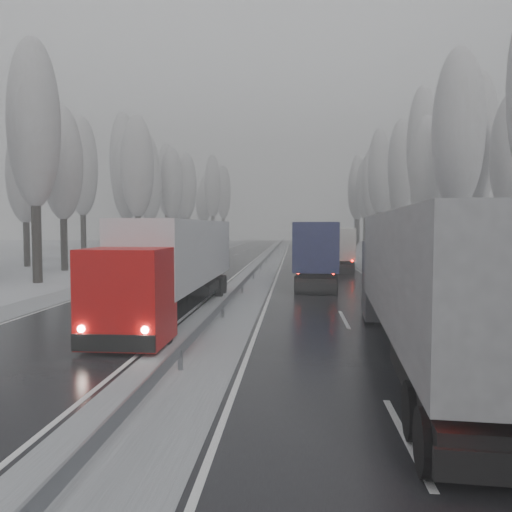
# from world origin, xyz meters

# --- Properties ---
(ground) EXTENTS (260.00, 260.00, 0.00)m
(ground) POSITION_xyz_m (0.00, 0.00, 0.00)
(ground) COLOR silver
(ground) RESTS_ON ground
(carriageway_right) EXTENTS (7.50, 200.00, 0.03)m
(carriageway_right) POSITION_xyz_m (5.25, 30.00, 0.01)
(carriageway_right) COLOR black
(carriageway_right) RESTS_ON ground
(carriageway_left) EXTENTS (7.50, 200.00, 0.03)m
(carriageway_left) POSITION_xyz_m (-5.25, 30.00, 0.01)
(carriageway_left) COLOR black
(carriageway_left) RESTS_ON ground
(median_slush) EXTENTS (3.00, 200.00, 0.04)m
(median_slush) POSITION_xyz_m (0.00, 30.00, 0.02)
(median_slush) COLOR #A2A4A9
(median_slush) RESTS_ON ground
(shoulder_right) EXTENTS (2.40, 200.00, 0.04)m
(shoulder_right) POSITION_xyz_m (10.20, 30.00, 0.02)
(shoulder_right) COLOR #A2A4A9
(shoulder_right) RESTS_ON ground
(shoulder_left) EXTENTS (2.40, 200.00, 0.04)m
(shoulder_left) POSITION_xyz_m (-10.20, 30.00, 0.02)
(shoulder_left) COLOR #A2A4A9
(shoulder_left) RESTS_ON ground
(median_guardrail) EXTENTS (0.12, 200.00, 0.76)m
(median_guardrail) POSITION_xyz_m (0.00, 29.99, 0.60)
(median_guardrail) COLOR slate
(median_guardrail) RESTS_ON ground
(tree_18) EXTENTS (3.60, 3.60, 16.58)m
(tree_18) POSITION_xyz_m (14.51, 27.03, 10.70)
(tree_18) COLOR black
(tree_18) RESTS_ON ground
(tree_20) EXTENTS (3.60, 3.60, 15.71)m
(tree_20) POSITION_xyz_m (17.90, 35.17, 10.14)
(tree_20) COLOR black
(tree_20) RESTS_ON ground
(tree_21) EXTENTS (3.60, 3.60, 18.62)m
(tree_21) POSITION_xyz_m (20.12, 39.17, 12.00)
(tree_21) COLOR black
(tree_21) RESTS_ON ground
(tree_22) EXTENTS (3.60, 3.60, 15.86)m
(tree_22) POSITION_xyz_m (17.02, 45.60, 10.24)
(tree_22) COLOR black
(tree_22) RESTS_ON ground
(tree_23) EXTENTS (3.60, 3.60, 13.55)m
(tree_23) POSITION_xyz_m (23.31, 49.60, 8.77)
(tree_23) COLOR black
(tree_23) RESTS_ON ground
(tree_24) EXTENTS (3.60, 3.60, 20.49)m
(tree_24) POSITION_xyz_m (17.90, 51.02, 13.19)
(tree_24) COLOR black
(tree_24) RESTS_ON ground
(tree_25) EXTENTS (3.60, 3.60, 19.44)m
(tree_25) POSITION_xyz_m (24.81, 55.02, 12.52)
(tree_25) COLOR black
(tree_25) RESTS_ON ground
(tree_26) EXTENTS (3.60, 3.60, 18.78)m
(tree_26) POSITION_xyz_m (17.56, 61.27, 12.10)
(tree_26) COLOR black
(tree_26) RESTS_ON ground
(tree_27) EXTENTS (3.60, 3.60, 17.62)m
(tree_27) POSITION_xyz_m (24.72, 65.27, 11.36)
(tree_27) COLOR black
(tree_27) RESTS_ON ground
(tree_28) EXTENTS (3.60, 3.60, 19.62)m
(tree_28) POSITION_xyz_m (16.34, 71.95, 12.64)
(tree_28) COLOR black
(tree_28) RESTS_ON ground
(tree_29) EXTENTS (3.60, 3.60, 18.11)m
(tree_29) POSITION_xyz_m (23.71, 75.95, 11.67)
(tree_29) COLOR black
(tree_29) RESTS_ON ground
(tree_30) EXTENTS (3.60, 3.60, 17.86)m
(tree_30) POSITION_xyz_m (16.56, 81.70, 11.52)
(tree_30) COLOR black
(tree_30) RESTS_ON ground
(tree_31) EXTENTS (3.60, 3.60, 18.58)m
(tree_31) POSITION_xyz_m (22.48, 85.70, 11.97)
(tree_31) COLOR black
(tree_31) RESTS_ON ground
(tree_32) EXTENTS (3.60, 3.60, 17.33)m
(tree_32) POSITION_xyz_m (16.63, 89.21, 11.18)
(tree_32) COLOR black
(tree_32) RESTS_ON ground
(tree_33) EXTENTS (3.60, 3.60, 14.33)m
(tree_33) POSITION_xyz_m (19.77, 93.21, 9.26)
(tree_33) COLOR black
(tree_33) RESTS_ON ground
(tree_34) EXTENTS (3.60, 3.60, 17.63)m
(tree_34) POSITION_xyz_m (15.73, 96.32, 11.37)
(tree_34) COLOR black
(tree_34) RESTS_ON ground
(tree_35) EXTENTS (3.60, 3.60, 18.25)m
(tree_35) POSITION_xyz_m (24.94, 100.32, 11.77)
(tree_35) COLOR black
(tree_35) RESTS_ON ground
(tree_36) EXTENTS (3.60, 3.60, 20.23)m
(tree_36) POSITION_xyz_m (17.04, 106.16, 13.02)
(tree_36) COLOR black
(tree_36) RESTS_ON ground
(tree_37) EXTENTS (3.60, 3.60, 16.37)m
(tree_37) POSITION_xyz_m (24.02, 110.16, 10.56)
(tree_37) COLOR black
(tree_37) RESTS_ON ground
(tree_38) EXTENTS (3.60, 3.60, 17.97)m
(tree_38) POSITION_xyz_m (18.73, 116.73, 11.59)
(tree_38) COLOR black
(tree_38) RESTS_ON ground
(tree_39) EXTENTS (3.60, 3.60, 16.19)m
(tree_39) POSITION_xyz_m (21.55, 120.73, 10.45)
(tree_39) COLOR black
(tree_39) RESTS_ON ground
(tree_58) EXTENTS (3.60, 3.60, 17.21)m
(tree_58) POSITION_xyz_m (-15.13, 24.57, 11.10)
(tree_58) COLOR black
(tree_58) RESTS_ON ground
(tree_60) EXTENTS (3.60, 3.60, 14.84)m
(tree_60) POSITION_xyz_m (-17.75, 34.20, 9.59)
(tree_60) COLOR black
(tree_60) RESTS_ON ground
(tree_61) EXTENTS (3.60, 3.60, 13.95)m
(tree_61) POSITION_xyz_m (-23.52, 38.20, 9.02)
(tree_61) COLOR black
(tree_61) RESTS_ON ground
(tree_62) EXTENTS (3.60, 3.60, 16.04)m
(tree_62) POSITION_xyz_m (-13.94, 43.73, 10.36)
(tree_62) COLOR black
(tree_62) RESTS_ON ground
(tree_63) EXTENTS (3.60, 3.60, 16.88)m
(tree_63) POSITION_xyz_m (-21.85, 47.73, 10.89)
(tree_63) COLOR black
(tree_63) RESTS_ON ground
(tree_64) EXTENTS (3.60, 3.60, 15.42)m
(tree_64) POSITION_xyz_m (-18.26, 52.71, 9.96)
(tree_64) COLOR black
(tree_64) RESTS_ON ground
(tree_65) EXTENTS (3.60, 3.60, 19.48)m
(tree_65) POSITION_xyz_m (-20.05, 56.71, 12.55)
(tree_65) COLOR black
(tree_65) RESTS_ON ground
(tree_66) EXTENTS (3.60, 3.60, 15.23)m
(tree_66) POSITION_xyz_m (-18.16, 62.35, 9.84)
(tree_66) COLOR black
(tree_66) RESTS_ON ground
(tree_67) EXTENTS (3.60, 3.60, 17.09)m
(tree_67) POSITION_xyz_m (-19.54, 66.35, 11.03)
(tree_67) COLOR black
(tree_67) RESTS_ON ground
(tree_68) EXTENTS (3.60, 3.60, 16.65)m
(tree_68) POSITION_xyz_m (-16.58, 69.11, 10.75)
(tree_68) COLOR black
(tree_68) RESTS_ON ground
(tree_69) EXTENTS (3.60, 3.60, 19.35)m
(tree_69) POSITION_xyz_m (-21.42, 73.11, 12.46)
(tree_69) COLOR black
(tree_69) RESTS_ON ground
(tree_70) EXTENTS (3.60, 3.60, 17.09)m
(tree_70) POSITION_xyz_m (-16.33, 79.19, 11.03)
(tree_70) COLOR black
(tree_70) RESTS_ON ground
(tree_71) EXTENTS (3.60, 3.60, 19.61)m
(tree_71) POSITION_xyz_m (-21.09, 83.19, 12.63)
(tree_71) COLOR black
(tree_71) RESTS_ON ground
(tree_72) EXTENTS (3.60, 3.60, 15.11)m
(tree_72) POSITION_xyz_m (-18.93, 88.54, 9.76)
(tree_72) COLOR black
(tree_72) RESTS_ON ground
(tree_73) EXTENTS (3.60, 3.60, 17.22)m
(tree_73) POSITION_xyz_m (-21.82, 92.54, 11.11)
(tree_73) COLOR black
(tree_73) RESTS_ON ground
(tree_74) EXTENTS (3.60, 3.60, 19.68)m
(tree_74) POSITION_xyz_m (-15.07, 99.33, 12.67)
(tree_74) COLOR black
(tree_74) RESTS_ON ground
(tree_75) EXTENTS (3.60, 3.60, 18.60)m
(tree_75) POSITION_xyz_m (-24.20, 103.33, 11.99)
(tree_75) COLOR black
(tree_75) RESTS_ON ground
(tree_76) EXTENTS (3.60, 3.60, 18.55)m
(tree_76) POSITION_xyz_m (-14.05, 108.72, 11.95)
(tree_76) COLOR black
(tree_76) RESTS_ON ground
(tree_77) EXTENTS (3.60, 3.60, 14.32)m
(tree_77) POSITION_xyz_m (-19.66, 112.72, 9.26)
(tree_77) COLOR black
(tree_77) RESTS_ON ground
(tree_78) EXTENTS (3.60, 3.60, 19.55)m
(tree_78) POSITION_xyz_m (-17.56, 115.31, 12.59)
(tree_78) COLOR black
(tree_78) RESTS_ON ground
(tree_79) EXTENTS (3.60, 3.60, 17.07)m
(tree_79) POSITION_xyz_m (-20.33, 119.31, 11.01)
(tree_79) COLOR black
(tree_79) RESTS_ON ground
(truck_grey_tarp) EXTENTS (3.90, 17.23, 4.39)m
(truck_grey_tarp) POSITION_xyz_m (6.93, 5.35, 2.56)
(truck_grey_tarp) COLOR #4A4B4F
(truck_grey_tarp) RESTS_ON ground
(truck_blue_box) EXTENTS (3.78, 16.72, 4.26)m
(truck_blue_box) POSITION_xyz_m (4.85, 26.55, 2.48)
(truck_blue_box) COLOR #1E2A4B
(truck_blue_box) RESTS_ON ground
(truck_cream_box) EXTENTS (3.48, 15.07, 3.84)m
(truck_cream_box) POSITION_xyz_m (7.37, 38.35, 2.24)
(truck_cream_box) COLOR #B4AC9F
(truck_cream_box) RESTS_ON ground
(box_truck_distant) EXTENTS (2.97, 7.24, 2.63)m
(box_truck_distant) POSITION_xyz_m (7.55, 83.38, 1.34)
(box_truck_distant) COLOR silver
(box_truck_distant) RESTS_ON ground
(truck_red_white) EXTENTS (2.75, 16.77, 4.29)m
(truck_red_white) POSITION_xyz_m (-2.30, 13.24, 2.51)
(truck_red_white) COLOR #B80A0A
(truck_red_white) RESTS_ON ground
(truck_red_red) EXTENTS (2.97, 14.25, 3.63)m
(truck_red_red) POSITION_xyz_m (-8.20, 29.08, 2.12)
(truck_red_red) COLOR #BE0B0A
(truck_red_red) RESTS_ON ground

